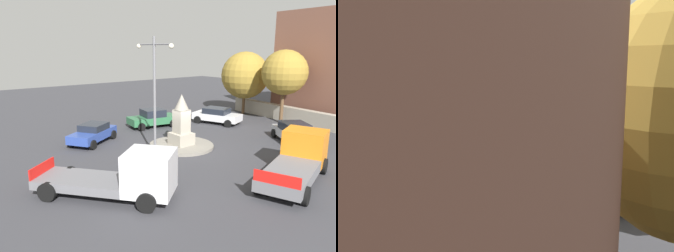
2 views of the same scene
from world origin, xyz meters
The scene contains 11 objects.
ground_plane centered at (0.00, 0.00, 0.00)m, with size 80.00×80.00×0.00m, color #38383D.
traffic_island centered at (0.00, 0.00, 0.09)m, with size 4.31×4.31×0.18m, color gray.
monument centered at (0.00, 0.00, 1.64)m, with size 1.32×1.32×3.38m.
streetlamp centered at (-0.70, 2.67, 4.36)m, with size 3.39×0.28×7.13m.
car_green_near_island centered at (5.91, -1.88, 0.75)m, with size 2.62×4.34×1.49m.
car_white_far_side centered at (3.53, -7.03, 0.73)m, with size 4.43×3.06×1.37m.
car_blue_parked_left centered at (4.54, 4.22, 0.71)m, with size 3.57×4.23×1.35m.
car_silver_parked_right centered at (-4.06, -6.86, 0.74)m, with size 4.39×3.85×1.42m.
truck_white_waiting centered at (-4.55, 6.97, 1.06)m, with size 6.11×5.50×2.25m.
truck_orange_approaching centered at (-7.81, -1.16, 1.03)m, with size 3.85×6.38×2.25m.
tree_near_wall centered at (0.24, -11.69, 4.40)m, with size 3.87×3.87×6.35m.
Camera 2 is at (2.95, -19.73, 4.78)m, focal length 42.69 mm.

